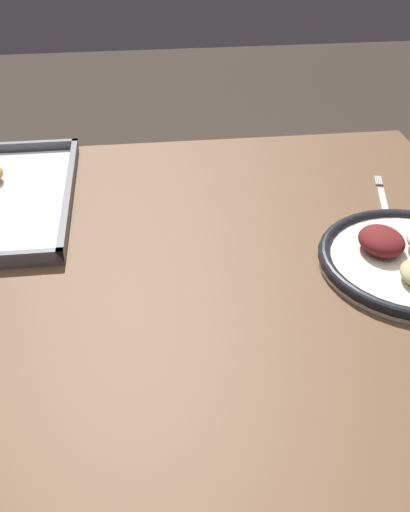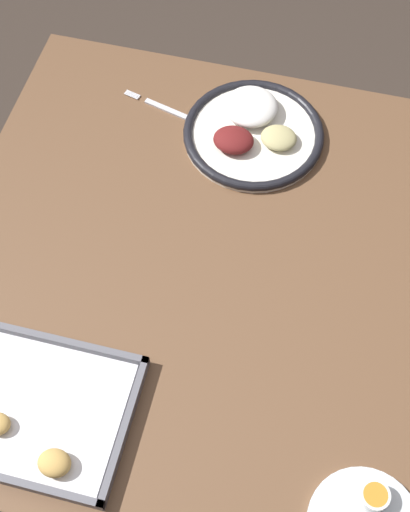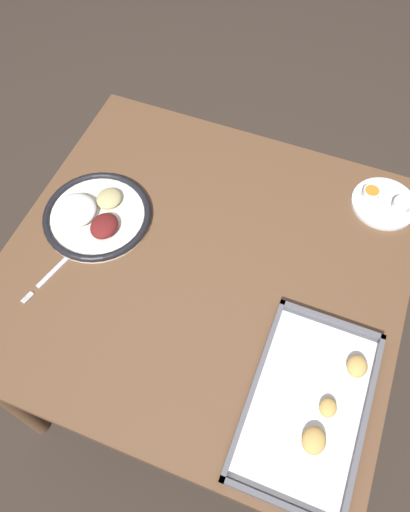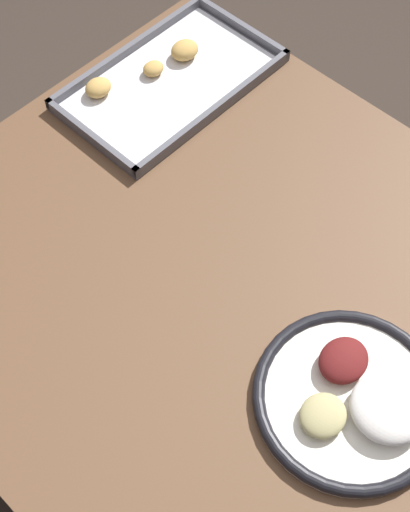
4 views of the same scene
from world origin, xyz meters
TOP-DOWN VIEW (x-y plane):
  - ground_plane at (0.00, 0.00)m, footprint 8.00×8.00m
  - dining_table at (0.00, 0.00)m, footprint 0.98×1.03m
  - dinner_plate at (-0.03, -0.33)m, footprint 0.30×0.30m
  - baking_tray at (0.25, 0.36)m, footprint 0.44×0.26m

SIDE VIEW (x-z plane):
  - ground_plane at x=0.00m, z-range 0.00..0.00m
  - dining_table at x=0.00m, z-range 0.27..1.03m
  - baking_tray at x=0.25m, z-range 0.75..0.80m
  - dinner_plate at x=-0.03m, z-range 0.75..0.81m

